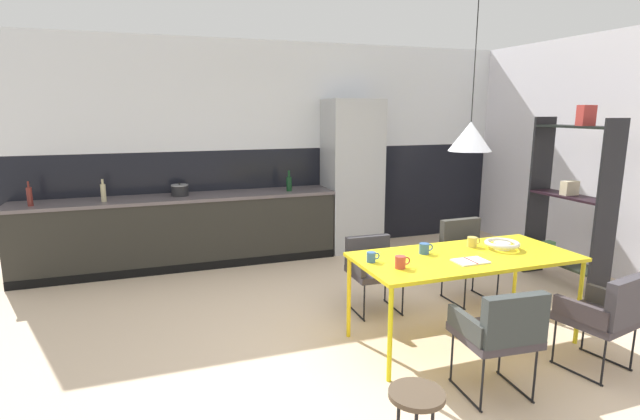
# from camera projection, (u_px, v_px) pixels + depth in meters

# --- Properties ---
(ground_plane) EXTENTS (8.99, 8.99, 0.00)m
(ground_plane) POSITION_uv_depth(u_px,v_px,m) (389.00, 355.00, 3.95)
(ground_plane) COLOR beige
(back_wall_splashback_dark) EXTENTS (6.92, 0.12, 1.42)m
(back_wall_splashback_dark) POSITION_uv_depth(u_px,v_px,m) (281.00, 199.00, 6.88)
(back_wall_splashback_dark) COLOR black
(back_wall_splashback_dark) RESTS_ON ground
(back_wall_panel_upper) EXTENTS (6.92, 0.12, 1.42)m
(back_wall_panel_upper) POSITION_uv_depth(u_px,v_px,m) (279.00, 96.00, 6.59)
(back_wall_panel_upper) COLOR silver
(back_wall_panel_upper) RESTS_ON back_wall_splashback_dark
(kitchen_counter) EXTENTS (3.88, 0.63, 0.89)m
(kitchen_counter) POSITION_uv_depth(u_px,v_px,m) (182.00, 231.00, 6.15)
(kitchen_counter) COLOR #292822
(kitchen_counter) RESTS_ON ground
(refrigerator_column) EXTENTS (0.73, 0.60, 2.09)m
(refrigerator_column) POSITION_uv_depth(u_px,v_px,m) (352.00, 176.00, 6.78)
(refrigerator_column) COLOR #ADAFB2
(refrigerator_column) RESTS_ON ground
(dining_table) EXTENTS (1.85, 0.84, 0.76)m
(dining_table) POSITION_uv_depth(u_px,v_px,m) (465.00, 260.00, 4.07)
(dining_table) COLOR yellow
(dining_table) RESTS_ON ground
(armchair_head_of_table) EXTENTS (0.50, 0.48, 0.82)m
(armchair_head_of_table) POSITION_uv_depth(u_px,v_px,m) (466.00, 250.00, 5.05)
(armchair_head_of_table) COLOR #3A3338
(armchair_head_of_table) RESTS_ON ground
(armchair_facing_counter) EXTENTS (0.52, 0.50, 0.79)m
(armchair_facing_counter) POSITION_uv_depth(u_px,v_px,m) (502.00, 328.00, 3.26)
(armchair_facing_counter) COLOR #3A3338
(armchair_facing_counter) RESTS_ON ground
(armchair_near_window) EXTENTS (0.50, 0.48, 0.71)m
(armchair_near_window) POSITION_uv_depth(u_px,v_px,m) (373.00, 263.00, 4.78)
(armchair_near_window) COLOR #3A3338
(armchair_near_window) RESTS_ON ground
(armchair_corner_seat) EXTENTS (0.57, 0.56, 0.78)m
(armchair_corner_seat) POSITION_uv_depth(u_px,v_px,m) (608.00, 310.00, 3.60)
(armchair_corner_seat) COLOR #3A3338
(armchair_corner_seat) RESTS_ON ground
(fruit_bowl) EXTENTS (0.30, 0.30, 0.07)m
(fruit_bowl) POSITION_uv_depth(u_px,v_px,m) (502.00, 244.00, 4.23)
(fruit_bowl) COLOR silver
(fruit_bowl) RESTS_ON dining_table
(open_book) EXTENTS (0.26, 0.18, 0.02)m
(open_book) POSITION_uv_depth(u_px,v_px,m) (470.00, 261.00, 3.88)
(open_book) COLOR white
(open_book) RESTS_ON dining_table
(mug_short_terracotta) EXTENTS (0.13, 0.08, 0.09)m
(mug_short_terracotta) POSITION_uv_depth(u_px,v_px,m) (472.00, 242.00, 4.30)
(mug_short_terracotta) COLOR gold
(mug_short_terracotta) RESTS_ON dining_table
(mug_wide_latte) EXTENTS (0.13, 0.08, 0.10)m
(mug_wide_latte) POSITION_uv_depth(u_px,v_px,m) (401.00, 262.00, 3.72)
(mug_wide_latte) COLOR #B23D33
(mug_wide_latte) RESTS_ON dining_table
(mug_glass_clear) EXTENTS (0.13, 0.08, 0.09)m
(mug_glass_clear) POSITION_uv_depth(u_px,v_px,m) (425.00, 248.00, 4.09)
(mug_glass_clear) COLOR #335B93
(mug_glass_clear) RESTS_ON dining_table
(mug_white_ceramic) EXTENTS (0.11, 0.07, 0.08)m
(mug_white_ceramic) POSITION_uv_depth(u_px,v_px,m) (371.00, 257.00, 3.87)
(mug_white_ceramic) COLOR #335B93
(mug_white_ceramic) RESTS_ON dining_table
(cooking_pot) EXTENTS (0.21, 0.21, 0.16)m
(cooking_pot) POSITION_uv_depth(u_px,v_px,m) (180.00, 190.00, 6.07)
(cooking_pot) COLOR black
(cooking_pot) RESTS_ON kitchen_counter
(bottle_oil_tall) EXTENTS (0.06, 0.06, 0.28)m
(bottle_oil_tall) POSITION_uv_depth(u_px,v_px,m) (30.00, 196.00, 5.42)
(bottle_oil_tall) COLOR maroon
(bottle_oil_tall) RESTS_ON kitchen_counter
(bottle_vinegar_dark) EXTENTS (0.07, 0.07, 0.27)m
(bottle_vinegar_dark) POSITION_uv_depth(u_px,v_px,m) (289.00, 183.00, 6.43)
(bottle_vinegar_dark) COLOR #0F3319
(bottle_vinegar_dark) RESTS_ON kitchen_counter
(bottle_spice_small) EXTENTS (0.06, 0.06, 0.26)m
(bottle_spice_small) POSITION_uv_depth(u_px,v_px,m) (103.00, 192.00, 5.68)
(bottle_spice_small) COLOR tan
(bottle_spice_small) RESTS_ON kitchen_counter
(side_stool) EXTENTS (0.31, 0.31, 0.45)m
(side_stool) POSITION_uv_depth(u_px,v_px,m) (416.00, 400.00, 2.63)
(side_stool) COLOR #4C3D2D
(side_stool) RESTS_ON ground
(open_shelf_unit) EXTENTS (0.30, 0.96, 1.99)m
(open_shelf_unit) POSITION_uv_depth(u_px,v_px,m) (570.00, 197.00, 5.38)
(open_shelf_unit) COLOR black
(open_shelf_unit) RESTS_ON ground
(pendant_lamp_over_table_near) EXTENTS (0.34, 0.34, 1.17)m
(pendant_lamp_over_table_near) POSITION_uv_depth(u_px,v_px,m) (470.00, 136.00, 3.89)
(pendant_lamp_over_table_near) COLOR black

